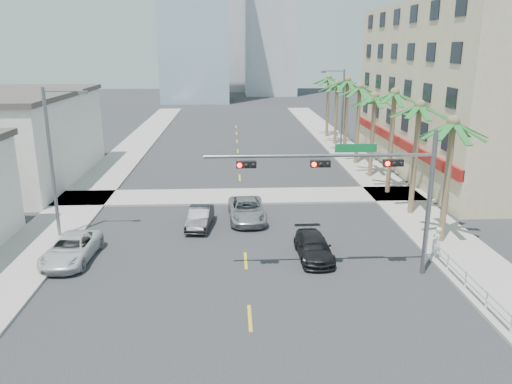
# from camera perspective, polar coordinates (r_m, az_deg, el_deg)

# --- Properties ---
(ground) EXTENTS (260.00, 260.00, 0.00)m
(ground) POSITION_cam_1_polar(r_m,az_deg,el_deg) (18.64, -0.21, -20.44)
(ground) COLOR #262628
(ground) RESTS_ON ground
(sidewalk_right) EXTENTS (4.00, 120.00, 0.15)m
(sidewalk_right) POSITION_cam_1_polar(r_m,az_deg,el_deg) (38.78, 16.37, -1.06)
(sidewalk_right) COLOR gray
(sidewalk_right) RESTS_ON ground
(sidewalk_left) EXTENTS (4.00, 120.00, 0.15)m
(sidewalk_left) POSITION_cam_1_polar(r_m,az_deg,el_deg) (38.36, -19.89, -1.56)
(sidewalk_left) COLOR gray
(sidewalk_left) RESTS_ON ground
(sidewalk_cross) EXTENTS (80.00, 4.00, 0.15)m
(sidewalk_cross) POSITION_cam_1_polar(r_m,az_deg,el_deg) (38.57, -1.72, -0.48)
(sidewalk_cross) COLOR gray
(sidewalk_cross) RESTS_ON ground
(building_right) EXTENTS (15.25, 28.00, 15.00)m
(building_right) POSITION_cam_1_polar(r_m,az_deg,el_deg) (50.47, 24.30, 10.65)
(building_right) COLOR tan
(building_right) RESTS_ON ground
(building_left_far) EXTENTS (11.00, 18.00, 7.20)m
(building_left_far) POSITION_cam_1_polar(r_m,az_deg,el_deg) (47.49, -26.28, 5.38)
(building_left_far) COLOR beige
(building_left_far) RESTS_ON ground
(tower_far_center) EXTENTS (16.00, 16.00, 42.00)m
(tower_far_center) POSITION_cam_1_polar(r_m,az_deg,el_deg) (140.32, -4.03, 20.15)
(tower_far_center) COLOR #ADADB2
(tower_far_center) RESTS_ON ground
(traffic_signal_mast) EXTENTS (11.12, 0.54, 7.20)m
(traffic_signal_mast) POSITION_cam_1_polar(r_m,az_deg,el_deg) (24.55, 12.51, 1.50)
(traffic_signal_mast) COLOR slate
(traffic_signal_mast) RESTS_ON ground
(palm_tree_0) EXTENTS (4.80, 4.80, 7.80)m
(palm_tree_0) POSITION_cam_1_polar(r_m,az_deg,el_deg) (29.89, 21.62, 7.28)
(palm_tree_0) COLOR brown
(palm_tree_0) RESTS_ON ground
(palm_tree_1) EXTENTS (4.80, 4.80, 8.16)m
(palm_tree_1) POSITION_cam_1_polar(r_m,az_deg,el_deg) (34.61, 18.20, 9.26)
(palm_tree_1) COLOR brown
(palm_tree_1) RESTS_ON ground
(palm_tree_2) EXTENTS (4.80, 4.80, 8.52)m
(palm_tree_2) POSITION_cam_1_polar(r_m,az_deg,el_deg) (39.46, 15.57, 10.73)
(palm_tree_2) COLOR brown
(palm_tree_2) RESTS_ON ground
(palm_tree_3) EXTENTS (4.80, 4.80, 7.80)m
(palm_tree_3) POSITION_cam_1_polar(r_m,az_deg,el_deg) (44.47, 13.43, 10.52)
(palm_tree_3) COLOR brown
(palm_tree_3) RESTS_ON ground
(palm_tree_4) EXTENTS (4.80, 4.80, 8.16)m
(palm_tree_4) POSITION_cam_1_polar(r_m,az_deg,el_deg) (49.44, 11.78, 11.55)
(palm_tree_4) COLOR brown
(palm_tree_4) RESTS_ON ground
(palm_tree_5) EXTENTS (4.80, 4.80, 8.52)m
(palm_tree_5) POSITION_cam_1_polar(r_m,az_deg,el_deg) (54.46, 10.44, 12.38)
(palm_tree_5) COLOR brown
(palm_tree_5) RESTS_ON ground
(palm_tree_6) EXTENTS (4.80, 4.80, 7.80)m
(palm_tree_6) POSITION_cam_1_polar(r_m,az_deg,el_deg) (59.57, 9.26, 12.07)
(palm_tree_6) COLOR brown
(palm_tree_6) RESTS_ON ground
(palm_tree_7) EXTENTS (4.80, 4.80, 8.16)m
(palm_tree_7) POSITION_cam_1_polar(r_m,az_deg,el_deg) (64.63, 8.32, 12.72)
(palm_tree_7) COLOR brown
(palm_tree_7) RESTS_ON ground
(streetlight_left) EXTENTS (2.55, 0.25, 9.00)m
(streetlight_left) POSITION_cam_1_polar(r_m,az_deg,el_deg) (31.32, -22.07, 3.82)
(streetlight_left) COLOR slate
(streetlight_left) RESTS_ON ground
(streetlight_right) EXTENTS (2.55, 0.25, 9.00)m
(streetlight_right) POSITION_cam_1_polar(r_m,az_deg,el_deg) (54.56, 9.66, 9.55)
(streetlight_right) COLOR slate
(streetlight_right) RESTS_ON ground
(guardrail) EXTENTS (0.08, 8.08, 1.00)m
(guardrail) POSITION_cam_1_polar(r_m,az_deg,el_deg) (25.85, 22.87, -9.02)
(guardrail) COLOR silver
(guardrail) RESTS_ON ground
(car_parked_far) EXTENTS (2.50, 4.99, 1.36)m
(car_parked_far) POSITION_cam_1_polar(r_m,az_deg,el_deg) (28.84, -20.36, -6.12)
(car_parked_far) COLOR silver
(car_parked_far) RESTS_ON ground
(car_lane_left) EXTENTS (1.74, 4.05, 1.30)m
(car_lane_left) POSITION_cam_1_polar(r_m,az_deg,el_deg) (32.21, -6.44, -2.91)
(car_lane_left) COLOR black
(car_lane_left) RESTS_ON ground
(car_lane_center) EXTENTS (2.57, 5.18, 1.41)m
(car_lane_center) POSITION_cam_1_polar(r_m,az_deg,el_deg) (33.31, -1.05, -2.05)
(car_lane_center) COLOR #A8A8AC
(car_lane_center) RESTS_ON ground
(car_lane_right) EXTENTS (1.88, 4.38, 1.26)m
(car_lane_right) POSITION_cam_1_polar(r_m,az_deg,el_deg) (27.64, 6.60, -6.25)
(car_lane_right) COLOR black
(car_lane_right) RESTS_ON ground
(pedestrian) EXTENTS (0.75, 0.74, 1.75)m
(pedestrian) POSITION_cam_1_polar(r_m,az_deg,el_deg) (28.70, 19.95, -5.44)
(pedestrian) COLOR silver
(pedestrian) RESTS_ON sidewalk_right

